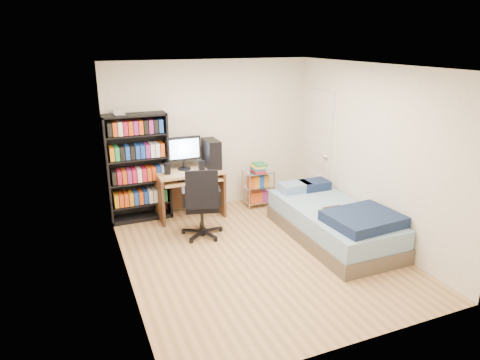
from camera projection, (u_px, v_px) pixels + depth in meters
name	position (u px, v px, depth m)	size (l,w,h in m)	color
room	(261.00, 167.00, 5.48)	(3.58, 4.08, 2.58)	tan
media_shelf	(138.00, 167.00, 6.74)	(0.97, 0.32, 1.80)	black
computer_desk	(195.00, 173.00, 6.99)	(1.05, 0.61, 1.33)	tan
office_chair	(202.00, 215.00, 6.30)	(0.78, 0.78, 1.08)	black
wire_cart	(258.00, 178.00, 7.42)	(0.48, 0.35, 0.78)	silver
bed	(334.00, 222.00, 6.23)	(1.08, 2.16, 0.62)	brown
door	(318.00, 149.00, 7.37)	(0.12, 0.80, 2.00)	silver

